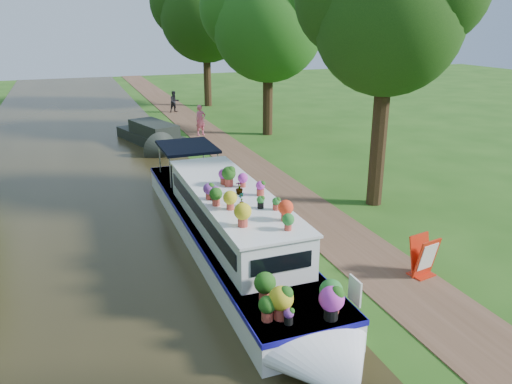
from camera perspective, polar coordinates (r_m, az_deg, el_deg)
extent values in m
plane|color=#224F13|center=(14.27, 7.06, -7.09)|extent=(100.00, 100.00, 0.00)
cube|color=black|center=(12.89, -17.82, -10.93)|extent=(10.00, 100.00, 0.02)
cube|color=brown|center=(14.82, 11.21, -6.24)|extent=(2.20, 100.00, 0.03)
cube|color=white|center=(14.78, -3.79, -4.35)|extent=(2.20, 12.00, 0.75)
cube|color=#140F8B|center=(14.66, -3.81, -3.21)|extent=(2.24, 12.04, 0.12)
cube|color=white|center=(13.73, -2.89, -2.14)|extent=(1.80, 7.00, 1.05)
cube|color=white|center=(13.54, -2.93, 0.05)|extent=(1.90, 7.10, 0.06)
cube|color=black|center=(13.99, 0.66, -1.39)|extent=(0.03, 6.40, 0.38)
cube|color=black|center=(13.48, -6.58, -2.33)|extent=(0.03, 6.40, 0.38)
cube|color=black|center=(18.25, -7.87, 5.14)|extent=(1.90, 2.40, 0.10)
cube|color=white|center=(10.48, 11.24, -11.01)|extent=(0.04, 0.45, 0.55)
imported|color=#1A4A13|center=(12.37, -1.68, -0.83)|extent=(0.14, 0.19, 0.34)
imported|color=#1A4A13|center=(13.20, -1.93, 0.48)|extent=(0.24, 0.24, 0.35)
cylinder|color=black|center=(17.83, 13.83, 5.61)|extent=(0.56, 0.56, 4.55)
sphere|color=black|center=(17.38, 14.90, 18.38)|extent=(4.80, 4.80, 4.80)
cylinder|color=black|center=(28.67, 1.35, 10.38)|extent=(0.56, 0.56, 3.85)
sphere|color=#1A4A13|center=(28.34, 1.42, 18.45)|extent=(6.00, 6.00, 6.00)
sphere|color=#1A4A13|center=(28.00, 4.62, 20.84)|extent=(4.50, 4.50, 4.50)
sphere|color=#1A4A13|center=(28.96, -1.45, 20.24)|extent=(4.80, 4.80, 4.80)
cylinder|color=black|center=(38.85, -5.57, 12.84)|extent=(0.56, 0.56, 4.20)
sphere|color=black|center=(38.62, -5.79, 19.36)|extent=(6.60, 6.60, 6.60)
sphere|color=black|center=(39.48, -8.04, 20.71)|extent=(5.28, 5.28, 5.28)
cube|color=black|center=(27.30, -11.70, 6.06)|extent=(3.26, 5.79, 0.55)
cube|color=black|center=(26.73, -11.62, 7.11)|extent=(2.25, 3.48, 0.64)
cube|color=red|center=(13.72, 18.35, -8.91)|extent=(0.67, 0.58, 0.03)
cube|color=red|center=(13.41, 18.92, -7.17)|extent=(0.70, 0.38, 1.05)
cube|color=red|center=(13.58, 18.24, -6.75)|extent=(0.70, 0.38, 1.05)
cube|color=white|center=(13.36, 19.06, -7.04)|extent=(0.54, 0.27, 0.74)
imported|color=pink|center=(28.65, -6.35, 8.16)|extent=(0.72, 0.57, 1.72)
imported|color=black|center=(36.38, -9.31, 10.16)|extent=(0.83, 0.72, 1.48)
imported|color=#1C5F25|center=(15.60, 2.00, -3.67)|extent=(0.46, 0.42, 0.46)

